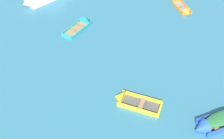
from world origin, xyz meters
The scene contains 4 objects.
rowboat_blue_cluster_inner centered at (7.17, 18.22, 0.39)m, with size 4.75×2.64×1.35m.
rowboat_turquoise_back_row_left centered at (-2.37, 32.19, 0.17)m, with size 3.42×3.75×1.23m.
rowboat_orange_outer_right centered at (9.20, 33.42, 0.14)m, with size 1.71×3.30×1.05m.
rowboat_yellow_midfield_right centered at (0.88, 21.18, 0.20)m, with size 4.08×2.95×1.31m.
Camera 1 is at (-1.92, 6.00, 18.70)m, focal length 47.33 mm.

